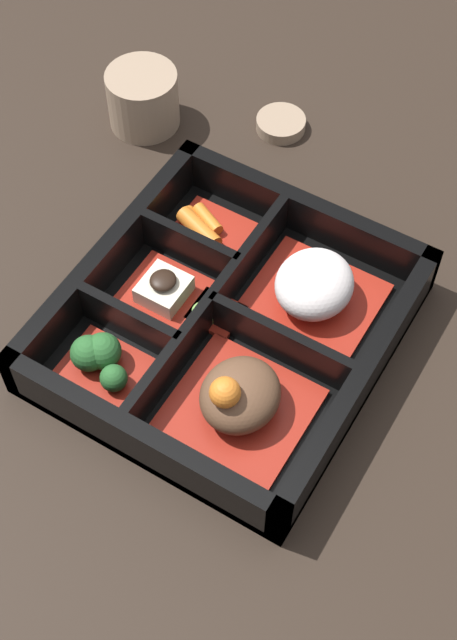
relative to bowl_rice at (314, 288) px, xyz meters
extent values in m
plane|color=black|center=(0.06, -0.04, -0.03)|extent=(3.00, 3.00, 0.00)
cube|color=black|center=(0.06, -0.04, -0.03)|extent=(0.26, 0.24, 0.01)
cube|color=black|center=(0.06, -0.16, -0.01)|extent=(0.26, 0.01, 0.05)
cube|color=black|center=(0.06, 0.07, -0.01)|extent=(0.26, 0.01, 0.05)
cube|color=black|center=(-0.07, -0.04, -0.01)|extent=(0.01, 0.24, 0.05)
cube|color=black|center=(0.18, -0.04, -0.01)|extent=(0.01, 0.24, 0.05)
cube|color=black|center=(0.06, -0.06, -0.01)|extent=(0.24, 0.01, 0.05)
cube|color=black|center=(0.01, -0.11, -0.01)|extent=(0.01, 0.09, 0.05)
cube|color=black|center=(0.10, -0.11, -0.01)|extent=(0.01, 0.09, 0.05)
cube|color=black|center=(0.06, 0.00, -0.01)|extent=(0.01, 0.12, 0.05)
cube|color=maroon|center=(0.00, 0.00, -0.02)|extent=(0.10, 0.10, 0.01)
ellipsoid|color=silver|center=(0.00, 0.00, 0.01)|extent=(0.07, 0.06, 0.04)
cube|color=maroon|center=(0.12, 0.00, -0.02)|extent=(0.10, 0.10, 0.01)
ellipsoid|color=brown|center=(0.12, 0.00, 0.00)|extent=(0.07, 0.06, 0.04)
sphere|color=orange|center=(0.13, 0.00, 0.03)|extent=(0.02, 0.02, 0.02)
cube|color=maroon|center=(-0.02, -0.11, -0.02)|extent=(0.05, 0.07, 0.01)
cylinder|color=orange|center=(-0.03, -0.12, -0.01)|extent=(0.02, 0.03, 0.01)
cylinder|color=orange|center=(-0.01, -0.12, -0.01)|extent=(0.03, 0.05, 0.02)
cylinder|color=orange|center=(-0.01, -0.12, -0.01)|extent=(0.04, 0.04, 0.01)
cube|color=maroon|center=(0.06, -0.11, -0.02)|extent=(0.07, 0.07, 0.01)
cube|color=beige|center=(0.06, -0.11, -0.01)|extent=(0.04, 0.04, 0.02)
ellipsoid|color=black|center=(0.06, -0.11, 0.00)|extent=(0.02, 0.02, 0.01)
cube|color=maroon|center=(0.14, -0.11, -0.02)|extent=(0.05, 0.07, 0.01)
sphere|color=#265B28|center=(0.14, -0.12, 0.00)|extent=(0.03, 0.03, 0.03)
sphere|color=#265B28|center=(0.14, -0.11, 0.00)|extent=(0.03, 0.03, 0.03)
sphere|color=#265B28|center=(0.15, -0.09, -0.01)|extent=(0.02, 0.02, 0.02)
cube|color=maroon|center=(0.05, -0.06, -0.02)|extent=(0.04, 0.04, 0.01)
cylinder|color=#75A84C|center=(0.06, -0.07, -0.01)|extent=(0.02, 0.02, 0.01)
cylinder|color=#75A84C|center=(0.05, -0.07, -0.01)|extent=(0.02, 0.02, 0.01)
cylinder|color=#75A84C|center=(0.05, -0.06, -0.01)|extent=(0.02, 0.02, 0.01)
cylinder|color=gray|center=(-0.11, -0.24, 0.00)|extent=(0.07, 0.07, 0.06)
cylinder|color=#597A38|center=(-0.11, -0.24, 0.02)|extent=(0.06, 0.06, 0.01)
cylinder|color=gray|center=(-0.17, -0.13, -0.03)|extent=(0.05, 0.05, 0.01)
cylinder|color=black|center=(-0.17, -0.13, -0.02)|extent=(0.03, 0.03, 0.00)
camera|label=1|loc=(0.40, 0.16, 0.58)|focal=50.00mm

